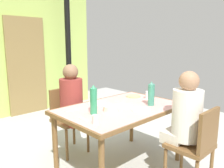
# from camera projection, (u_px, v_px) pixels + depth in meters

# --- Properties ---
(door_wooden) EXTENTS (0.80, 0.05, 2.00)m
(door_wooden) POSITION_uv_depth(u_px,v_px,m) (27.00, 66.00, 4.71)
(door_wooden) COLOR olive
(door_wooden) RESTS_ON ground_plane
(stove_pipe_column) EXTENTS (0.12, 0.12, 2.64)m
(stove_pipe_column) POSITION_uv_depth(u_px,v_px,m) (68.00, 50.00, 5.04)
(stove_pipe_column) COLOR black
(stove_pipe_column) RESTS_ON ground_plane
(dining_table) EXTENTS (1.43, 0.93, 0.76)m
(dining_table) POSITION_uv_depth(u_px,v_px,m) (121.00, 113.00, 2.65)
(dining_table) COLOR brown
(dining_table) RESTS_ON ground_plane
(chair_near_diner) EXTENTS (0.40, 0.40, 0.87)m
(chair_near_diner) POSITION_uv_depth(u_px,v_px,m) (197.00, 144.00, 2.27)
(chair_near_diner) COLOR brown
(chair_near_diner) RESTS_ON ground_plane
(chair_far_diner) EXTENTS (0.40, 0.40, 0.87)m
(chair_far_diner) POSITION_uv_depth(u_px,v_px,m) (67.00, 116.00, 3.11)
(chair_far_diner) COLOR brown
(chair_far_diner) RESTS_ON ground_plane
(person_near_diner) EXTENTS (0.30, 0.37, 0.77)m
(person_near_diner) POSITION_uv_depth(u_px,v_px,m) (186.00, 113.00, 2.31)
(person_near_diner) COLOR silver
(person_near_diner) RESTS_ON ground_plane
(person_far_diner) EXTENTS (0.30, 0.37, 0.77)m
(person_far_diner) POSITION_uv_depth(u_px,v_px,m) (72.00, 98.00, 2.97)
(person_far_diner) COLOR maroon
(person_far_diner) RESTS_ON ground_plane
(water_bottle_green_near) EXTENTS (0.08, 0.08, 0.29)m
(water_bottle_green_near) POSITION_uv_depth(u_px,v_px,m) (151.00, 94.00, 2.67)
(water_bottle_green_near) COLOR #3B8970
(water_bottle_green_near) RESTS_ON dining_table
(water_bottle_green_far) EXTENTS (0.07, 0.07, 0.31)m
(water_bottle_green_far) POSITION_uv_depth(u_px,v_px,m) (94.00, 100.00, 2.34)
(water_bottle_green_far) COLOR #339365
(water_bottle_green_far) RESTS_ON dining_table
(serving_bowl_center) EXTENTS (0.17, 0.17, 0.05)m
(serving_bowl_center) POSITION_uv_depth(u_px,v_px,m) (111.00, 108.00, 2.48)
(serving_bowl_center) COLOR #F0E3C7
(serving_bowl_center) RESTS_ON dining_table
(dinner_plate_near_left) EXTENTS (0.21, 0.21, 0.01)m
(dinner_plate_near_left) POSITION_uv_depth(u_px,v_px,m) (141.00, 109.00, 2.51)
(dinner_plate_near_left) COLOR white
(dinner_plate_near_left) RESTS_ON dining_table
(dinner_plate_near_right) EXTENTS (0.23, 0.23, 0.01)m
(dinner_plate_near_right) POSITION_uv_depth(u_px,v_px,m) (97.00, 103.00, 2.77)
(dinner_plate_near_right) COLOR white
(dinner_plate_near_right) RESTS_ON dining_table
(dinner_plate_far_center) EXTENTS (0.22, 0.22, 0.01)m
(dinner_plate_far_center) POSITION_uv_depth(u_px,v_px,m) (123.00, 106.00, 2.65)
(dinner_plate_far_center) COLOR white
(dinner_plate_far_center) RESTS_ON dining_table
(drinking_glass_by_near_diner) EXTENTS (0.06, 0.06, 0.09)m
(drinking_glass_by_near_diner) POSITION_uv_depth(u_px,v_px,m) (95.00, 120.00, 2.07)
(drinking_glass_by_near_diner) COLOR silver
(drinking_glass_by_near_diner) RESTS_ON dining_table
(drinking_glass_by_far_diner) EXTENTS (0.06, 0.06, 0.10)m
(drinking_glass_by_far_diner) POSITION_uv_depth(u_px,v_px,m) (148.00, 95.00, 3.01)
(drinking_glass_by_far_diner) COLOR silver
(drinking_glass_by_far_diner) RESTS_ON dining_table
(bread_plate_sliced) EXTENTS (0.19, 0.19, 0.02)m
(bread_plate_sliced) POSITION_uv_depth(u_px,v_px,m) (133.00, 96.00, 3.11)
(bread_plate_sliced) COLOR #DBB77A
(bread_plate_sliced) RESTS_ON dining_table
(cutlery_knife_near) EXTENTS (0.15, 0.06, 0.00)m
(cutlery_knife_near) POSITION_uv_depth(u_px,v_px,m) (72.00, 111.00, 2.48)
(cutlery_knife_near) COLOR silver
(cutlery_knife_near) RESTS_ON dining_table
(cutlery_fork_near) EXTENTS (0.03, 0.15, 0.00)m
(cutlery_fork_near) POSITION_uv_depth(u_px,v_px,m) (83.00, 119.00, 2.22)
(cutlery_fork_near) COLOR silver
(cutlery_fork_near) RESTS_ON dining_table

